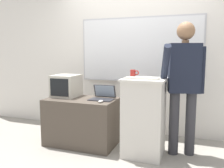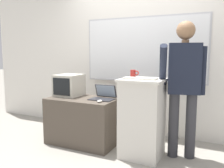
# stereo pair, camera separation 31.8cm
# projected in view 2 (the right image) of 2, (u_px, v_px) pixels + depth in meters

# --- Properties ---
(ground_plane) EXTENTS (30.00, 30.00, 0.00)m
(ground_plane) POSITION_uv_depth(u_px,v_px,m) (105.00, 161.00, 2.99)
(ground_plane) COLOR gray
(back_wall) EXTENTS (6.40, 0.17, 2.86)m
(back_wall) POSITION_uv_depth(u_px,v_px,m) (140.00, 48.00, 3.96)
(back_wall) COLOR silver
(back_wall) RESTS_ON ground_plane
(lectern_podium) EXTENTS (0.55, 0.53, 1.03)m
(lectern_podium) POSITION_uv_depth(u_px,v_px,m) (142.00, 118.00, 3.09)
(lectern_podium) COLOR beige
(lectern_podium) RESTS_ON ground_plane
(side_desk) EXTENTS (1.02, 0.60, 0.69)m
(side_desk) POSITION_uv_depth(u_px,v_px,m) (83.00, 121.00, 3.57)
(side_desk) COLOR #4C4238
(side_desk) RESTS_ON ground_plane
(person_presenter) EXTENTS (0.56, 0.61, 1.75)m
(person_presenter) POSITION_uv_depth(u_px,v_px,m) (184.00, 80.00, 2.98)
(person_presenter) COLOR #333338
(person_presenter) RESTS_ON ground_plane
(laptop) EXTENTS (0.34, 0.29, 0.20)m
(laptop) POSITION_uv_depth(u_px,v_px,m) (104.00, 95.00, 3.44)
(laptop) COLOR #28282D
(laptop) RESTS_ON side_desk
(wireless_keyboard) EXTENTS (0.42, 0.14, 0.02)m
(wireless_keyboard) POSITION_uv_depth(u_px,v_px,m) (140.00, 78.00, 2.96)
(wireless_keyboard) COLOR beige
(wireless_keyboard) RESTS_ON lectern_podium
(computer_mouse_by_laptop) EXTENTS (0.06, 0.10, 0.03)m
(computer_mouse_by_laptop) POSITION_uv_depth(u_px,v_px,m) (100.00, 101.00, 3.22)
(computer_mouse_by_laptop) COLOR silver
(computer_mouse_by_laptop) RESTS_ON side_desk
(crt_monitor) EXTENTS (0.37, 0.40, 0.33)m
(crt_monitor) POSITION_uv_depth(u_px,v_px,m) (69.00, 85.00, 3.70)
(crt_monitor) COLOR #BCB7A8
(crt_monitor) RESTS_ON side_desk
(coffee_mug) EXTENTS (0.12, 0.07, 0.10)m
(coffee_mug) POSITION_uv_depth(u_px,v_px,m) (133.00, 73.00, 3.28)
(coffee_mug) COLOR maroon
(coffee_mug) RESTS_ON lectern_podium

